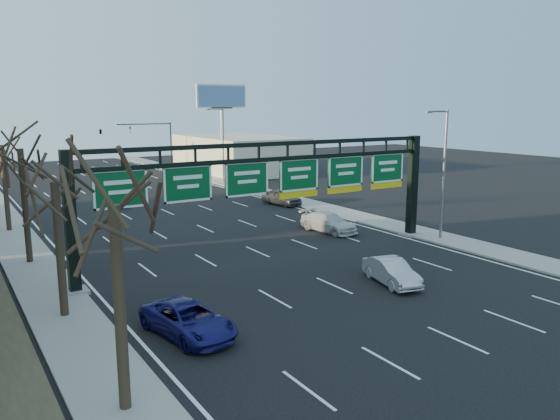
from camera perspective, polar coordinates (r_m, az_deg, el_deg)
ground at (r=27.50m, az=8.25°, el=-8.95°), size 160.00×160.00×0.00m
sidewalk_left at (r=40.80m, az=-25.64°, el=-3.29°), size 3.00×120.00×0.12m
sidewalk_right at (r=50.36m, az=4.54°, el=0.26°), size 3.00×120.00×0.12m
lane_markings at (r=44.02m, az=-8.92°, el=-1.44°), size 21.60×120.00×0.01m
sign_gantry at (r=32.77m, az=-0.45°, el=2.71°), size 24.60×1.20×7.20m
building_right_distant at (r=79.06m, az=-4.38°, el=5.88°), size 12.00×20.00×5.00m
tree_near at (r=16.19m, az=-17.17°, el=4.09°), size 3.60×3.60×8.86m
tree_gantry at (r=24.98m, az=-22.67°, el=5.09°), size 3.60×3.60×8.48m
tree_mid at (r=34.82m, az=-25.66°, el=7.47°), size 3.60×3.60×9.24m
tree_far at (r=44.77m, az=-27.22°, el=7.37°), size 3.60×3.60×8.86m
streetlight_near at (r=39.22m, az=16.65°, el=4.26°), size 2.15×0.22×9.00m
streetlight_far at (r=66.56m, az=-6.09°, el=7.16°), size 2.15×0.22×9.00m
billboard_right at (r=72.02m, az=-6.12°, el=10.60°), size 7.00×0.50×12.00m
traffic_signal_mast at (r=78.00m, az=-15.59°, el=7.66°), size 10.16×0.54×7.00m
car_blue_suv at (r=23.00m, az=-9.57°, el=-11.24°), size 3.02×5.13×1.34m
car_silver_sedan at (r=29.50m, az=11.57°, el=-6.32°), size 2.28×4.25×1.33m
car_white_wagon at (r=40.88m, az=5.10°, el=-1.29°), size 2.65×5.09×1.41m
car_grey_far at (r=51.82m, az=0.16°, el=1.36°), size 2.49×4.58×1.48m
car_silver_distant at (r=53.64m, az=-16.88°, el=1.18°), size 1.92×4.44×1.42m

